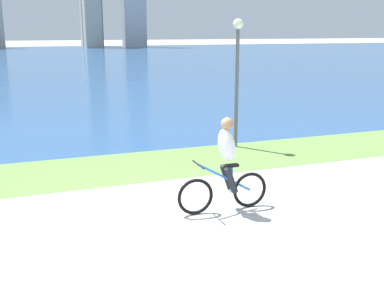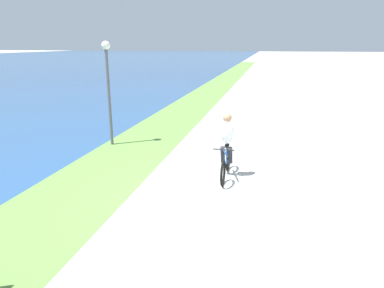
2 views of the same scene
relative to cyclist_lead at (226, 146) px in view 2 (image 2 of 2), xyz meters
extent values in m
plane|color=#B2AFA8|center=(-1.33, -0.06, -0.84)|extent=(300.00, 300.00, 0.00)
cube|color=#6B9947|center=(-1.33, 3.27, -0.84)|extent=(120.00, 2.55, 0.01)
torus|color=black|center=(-0.57, 0.00, -0.51)|extent=(0.66, 0.06, 0.66)
torus|color=black|center=(0.49, 0.00, -0.51)|extent=(0.66, 0.06, 0.66)
cylinder|color=blue|center=(-0.01, 0.00, -0.22)|extent=(1.03, 0.04, 0.62)
cylinder|color=blue|center=(0.12, 0.00, -0.27)|extent=(0.04, 0.04, 0.48)
cube|color=black|center=(0.12, 0.00, -0.01)|extent=(0.24, 0.10, 0.05)
cylinder|color=black|center=(-0.52, 0.00, 0.07)|extent=(0.03, 0.52, 0.03)
ellipsoid|color=white|center=(0.02, 0.00, 0.37)|extent=(0.40, 0.36, 0.65)
sphere|color=#A57A59|center=(0.02, 0.00, 0.75)|extent=(0.22, 0.22, 0.22)
cylinder|color=#26262D|center=(0.07, -0.10, -0.25)|extent=(0.27, 0.11, 0.49)
cylinder|color=#26262D|center=(0.07, 0.10, -0.25)|extent=(0.27, 0.11, 0.49)
cylinder|color=#595960|center=(2.21, 4.24, 0.77)|extent=(0.10, 0.10, 3.21)
sphere|color=white|center=(2.21, 4.24, 2.47)|extent=(0.28, 0.28, 0.28)
camera|label=1|loc=(-3.25, -7.18, 2.31)|focal=43.58mm
camera|label=2|loc=(-8.53, -1.01, 2.54)|focal=32.65mm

